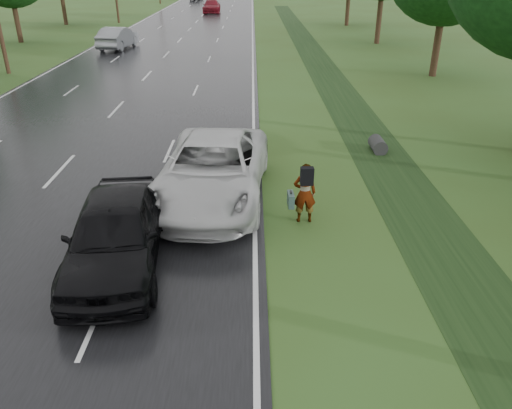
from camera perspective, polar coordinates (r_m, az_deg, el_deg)
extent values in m
cube|color=black|center=(53.94, -8.00, 18.80)|extent=(14.00, 180.00, 0.04)
cube|color=silver|center=(53.52, -0.40, 19.01)|extent=(0.12, 180.00, 0.01)
cube|color=silver|center=(55.18, -15.34, 18.36)|extent=(0.12, 180.00, 0.01)
cube|color=silver|center=(53.93, -8.00, 18.83)|extent=(0.12, 180.00, 0.01)
cube|color=black|center=(29.27, 9.26, 12.72)|extent=(2.20, 120.00, 0.01)
cylinder|color=#2D2D2D|center=(19.78, 13.75, 6.63)|extent=(0.56, 1.00, 0.56)
cylinder|color=#372216|center=(34.45, 19.93, 16.53)|extent=(0.44, 0.44, 3.52)
cylinder|color=#372216|center=(47.65, 13.89, 19.91)|extent=(0.44, 0.44, 4.16)
cylinder|color=#372216|center=(61.26, 10.43, 21.19)|extent=(0.44, 0.44, 3.68)
cylinder|color=#372216|center=(51.77, -25.61, 18.23)|extent=(0.44, 0.44, 3.36)
cylinder|color=#372216|center=(64.96, -21.11, 20.18)|extent=(0.44, 0.44, 3.52)
imported|color=#A5998C|center=(13.72, 5.59, 1.31)|extent=(0.65, 0.44, 1.72)
cube|color=black|center=(13.25, 5.85, 3.24)|extent=(0.35, 0.22, 0.48)
cube|color=#344B49|center=(13.85, 3.99, 0.57)|extent=(0.18, 0.49, 0.39)
cube|color=black|center=(13.76, 4.02, 1.44)|extent=(0.05, 0.16, 0.03)
imported|color=silver|center=(15.02, -4.96, 3.97)|extent=(3.54, 6.81, 1.83)
imported|color=black|center=(12.02, -15.80, -3.13)|extent=(2.54, 5.30, 1.75)
imported|color=#93959B|center=(44.93, -15.52, 17.89)|extent=(2.50, 5.44, 1.73)
imported|color=maroon|center=(76.11, -5.09, 21.64)|extent=(2.54, 5.92, 1.70)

